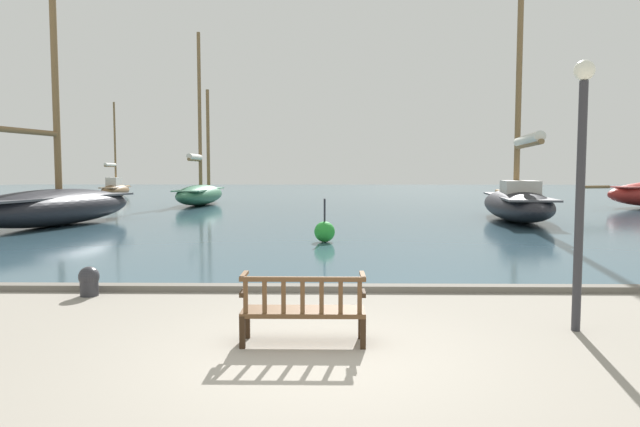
{
  "coord_description": "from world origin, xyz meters",
  "views": [
    {
      "loc": [
        0.16,
        -6.68,
        2.25
      ],
      "look_at": [
        -0.08,
        10.0,
        1.0
      ],
      "focal_mm": 32.0,
      "sensor_mm": 36.0,
      "label": 1
    }
  ],
  "objects": [
    {
      "name": "ground_plane",
      "position": [
        0.0,
        0.0,
        0.0
      ],
      "size": [
        160.0,
        160.0,
        0.0
      ],
      "primitive_type": "plane",
      "color": "gray"
    },
    {
      "name": "harbor_water",
      "position": [
        0.0,
        44.0,
        0.04
      ],
      "size": [
        100.0,
        80.0,
        0.08
      ],
      "primitive_type": "cube",
      "color": "#385666",
      "rests_on": "ground"
    },
    {
      "name": "quay_edge_kerb",
      "position": [
        0.0,
        3.85,
        0.06
      ],
      "size": [
        40.0,
        0.3,
        0.12
      ],
      "primitive_type": "cube",
      "color": "slate",
      "rests_on": "ground"
    },
    {
      "name": "park_bench",
      "position": [
        -0.16,
        0.58,
        0.47
      ],
      "size": [
        1.6,
        0.53,
        0.92
      ],
      "color": "#322113",
      "rests_on": "ground"
    },
    {
      "name": "sailboat_outer_port",
      "position": [
        -10.7,
        15.77,
        0.95
      ],
      "size": [
        4.63,
        9.44,
        11.6
      ],
      "color": "black",
      "rests_on": "harbor_water"
    },
    {
      "name": "sailboat_centre_channel",
      "position": [
        8.43,
        18.34,
        0.99
      ],
      "size": [
        3.91,
        10.97,
        12.08
      ],
      "color": "black",
      "rests_on": "harbor_water"
    },
    {
      "name": "sailboat_nearest_port",
      "position": [
        -17.47,
        40.22,
        0.79
      ],
      "size": [
        1.93,
        6.86,
        7.82
      ],
      "color": "brown",
      "rests_on": "harbor_water"
    },
    {
      "name": "sailboat_far_port",
      "position": [
        -8.04,
        29.62,
        0.92
      ],
      "size": [
        2.41,
        8.14,
        10.89
      ],
      "color": "#2D6647",
      "rests_on": "harbor_water"
    },
    {
      "name": "mooring_bollard",
      "position": [
        -4.15,
        3.39,
        0.28
      ],
      "size": [
        0.37,
        0.37,
        0.53
      ],
      "color": "#2D2D33",
      "rests_on": "ground"
    },
    {
      "name": "lamp_post",
      "position": [
        3.66,
        1.26,
        2.31
      ],
      "size": [
        0.28,
        0.28,
        3.76
      ],
      "color": "#2D2D33",
      "rests_on": "ground"
    },
    {
      "name": "channel_buoy",
      "position": [
        0.05,
        10.61,
        0.4
      ],
      "size": [
        0.63,
        0.63,
        1.33
      ],
      "color": "green",
      "rests_on": "harbor_water"
    }
  ]
}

